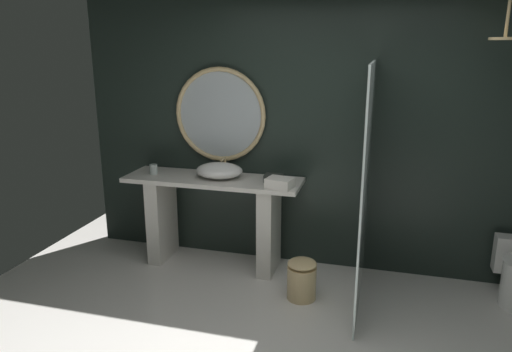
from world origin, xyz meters
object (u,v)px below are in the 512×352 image
(vessel_sink, at_px, (219,171))
(rain_shower_head, at_px, (506,35))
(waste_bin, at_px, (302,279))
(folded_hand_towel, at_px, (280,183))
(tumbler_cup, at_px, (153,169))
(tissue_box, at_px, (274,178))
(round_wall_mirror, at_px, (220,115))

(vessel_sink, height_order, rain_shower_head, rain_shower_head)
(vessel_sink, distance_m, rain_shower_head, 2.60)
(waste_bin, bearing_deg, folded_hand_towel, 132.48)
(tumbler_cup, xyz_separation_m, rain_shower_head, (2.96, -0.13, 1.25))
(rain_shower_head, relative_size, waste_bin, 0.98)
(tumbler_cup, height_order, tissue_box, tumbler_cup)
(vessel_sink, xyz_separation_m, round_wall_mirror, (-0.06, 0.22, 0.50))
(rain_shower_head, bearing_deg, folded_hand_towel, -179.98)
(vessel_sink, xyz_separation_m, rain_shower_head, (2.29, -0.17, 1.23))
(round_wall_mirror, height_order, rain_shower_head, rain_shower_head)
(tissue_box, bearing_deg, rain_shower_head, -5.76)
(round_wall_mirror, bearing_deg, vessel_sink, -74.50)
(round_wall_mirror, xyz_separation_m, folded_hand_towel, (0.69, -0.40, -0.52))
(round_wall_mirror, height_order, waste_bin, round_wall_mirror)
(tumbler_cup, distance_m, folded_hand_towel, 1.30)
(tissue_box, xyz_separation_m, folded_hand_towel, (0.10, -0.18, 0.01))
(vessel_sink, xyz_separation_m, folded_hand_towel, (0.63, -0.17, -0.03))
(vessel_sink, relative_size, round_wall_mirror, 0.49)
(tumbler_cup, xyz_separation_m, tissue_box, (1.20, 0.05, -0.01))
(rain_shower_head, bearing_deg, vessel_sink, 175.73)
(tissue_box, relative_size, waste_bin, 0.46)
(tumbler_cup, distance_m, round_wall_mirror, 0.84)
(waste_bin, distance_m, folded_hand_towel, 0.85)
(tumbler_cup, bearing_deg, folded_hand_towel, -5.81)
(tissue_box, bearing_deg, vessel_sink, -179.29)
(waste_bin, height_order, folded_hand_towel, folded_hand_towel)
(round_wall_mirror, xyz_separation_m, waste_bin, (0.96, -0.69, -1.27))
(folded_hand_towel, bearing_deg, rain_shower_head, 0.02)
(round_wall_mirror, distance_m, rain_shower_head, 2.49)
(vessel_sink, xyz_separation_m, waste_bin, (0.90, -0.46, -0.78))
(tissue_box, relative_size, folded_hand_towel, 0.72)
(waste_bin, bearing_deg, round_wall_mirror, 144.34)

